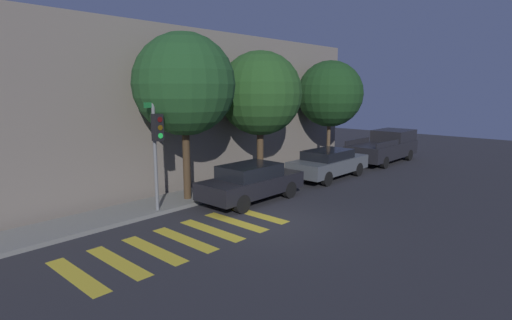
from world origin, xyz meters
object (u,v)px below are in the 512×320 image
sedan_near_corner (251,182)px  tree_midblock (260,94)px  tree_near_corner (184,85)px  tree_far_end (330,94)px  pickup_truck (385,146)px  sedan_middle (329,163)px  traffic_light_pole (168,116)px

sedan_near_corner → tree_midblock: tree_midblock is taller
sedan_near_corner → tree_near_corner: tree_near_corner is taller
sedan_near_corner → tree_far_end: size_ratio=0.75×
sedan_near_corner → tree_midblock: bearing=35.4°
pickup_truck → tree_midblock: tree_midblock is taller
sedan_near_corner → sedan_middle: size_ratio=0.95×
pickup_truck → tree_midblock: 9.97m
traffic_light_pole → sedan_middle: bearing=-8.6°
tree_far_end → pickup_truck: bearing=-27.1°
sedan_middle → tree_near_corner: bearing=166.2°
tree_far_end → traffic_light_pole: bearing=-177.4°
sedan_middle → tree_midblock: size_ratio=0.77×
tree_near_corner → tree_far_end: bearing=0.0°
traffic_light_pole → pickup_truck: size_ratio=0.93×
traffic_light_pole → tree_midblock: (5.36, 0.51, 0.71)m
traffic_light_pole → sedan_near_corner: 4.08m
sedan_middle → sedan_near_corner: bearing=180.0°
traffic_light_pole → tree_near_corner: bearing=24.2°
sedan_near_corner → tree_near_corner: (-1.72, 1.78, 3.70)m
sedan_near_corner → tree_midblock: (2.51, 1.78, 3.34)m
pickup_truck → tree_near_corner: tree_near_corner is taller
sedan_middle → tree_far_end: size_ratio=0.79×
tree_far_end → tree_near_corner: bearing=-180.0°
traffic_light_pole → tree_far_end: tree_far_end is taller
tree_near_corner → sedan_near_corner: bearing=-46.1°
traffic_light_pole → tree_far_end: size_ratio=0.87×
sedan_near_corner → pickup_truck: 11.78m
pickup_truck → tree_far_end: 5.00m
sedan_near_corner → sedan_middle: 5.52m
traffic_light_pole → pickup_truck: traffic_light_pole is taller
traffic_light_pole → tree_near_corner: 1.65m
sedan_middle → tree_midblock: tree_midblock is taller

